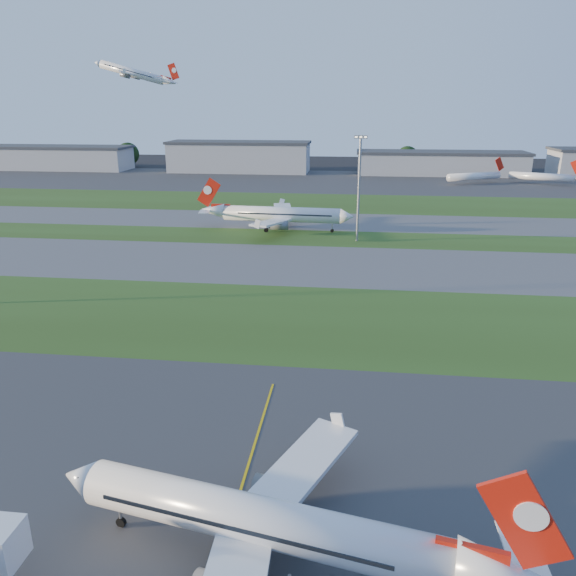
# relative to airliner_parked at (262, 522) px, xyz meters

# --- Properties ---
(ground) EXTENTS (700.00, 700.00, 0.00)m
(ground) POSITION_rel_airliner_parked_xyz_m (-8.32, -1.96, -3.77)
(ground) COLOR black
(ground) RESTS_ON ground
(apron_near) EXTENTS (300.00, 70.00, 0.01)m
(apron_near) POSITION_rel_airliner_parked_xyz_m (-8.32, -1.96, -3.77)
(apron_near) COLOR #333335
(apron_near) RESTS_ON ground
(grass_strip_a) EXTENTS (300.00, 34.00, 0.01)m
(grass_strip_a) POSITION_rel_airliner_parked_xyz_m (-8.32, 50.04, -3.77)
(grass_strip_a) COLOR #2E4416
(grass_strip_a) RESTS_ON ground
(taxiway_a) EXTENTS (300.00, 32.00, 0.01)m
(taxiway_a) POSITION_rel_airliner_parked_xyz_m (-8.32, 83.04, -3.77)
(taxiway_a) COLOR #515154
(taxiway_a) RESTS_ON ground
(grass_strip_b) EXTENTS (300.00, 18.00, 0.01)m
(grass_strip_b) POSITION_rel_airliner_parked_xyz_m (-8.32, 108.04, -3.77)
(grass_strip_b) COLOR #2E4416
(grass_strip_b) RESTS_ON ground
(taxiway_b) EXTENTS (300.00, 26.00, 0.01)m
(taxiway_b) POSITION_rel_airliner_parked_xyz_m (-8.32, 130.04, -3.77)
(taxiway_b) COLOR #515154
(taxiway_b) RESTS_ON ground
(grass_strip_c) EXTENTS (300.00, 40.00, 0.01)m
(grass_strip_c) POSITION_rel_airliner_parked_xyz_m (-8.32, 163.04, -3.77)
(grass_strip_c) COLOR #2E4416
(grass_strip_c) RESTS_ON ground
(apron_far) EXTENTS (400.00, 80.00, 0.01)m
(apron_far) POSITION_rel_airliner_parked_xyz_m (-8.32, 223.04, -3.77)
(apron_far) COLOR #333335
(apron_far) RESTS_ON ground
(airliner_parked) EXTENTS (34.07, 28.62, 10.74)m
(airliner_parked) POSITION_rel_airliner_parked_xyz_m (0.00, 0.00, 0.00)
(airliner_parked) COLOR white
(airliner_parked) RESTS_ON ground
(airliner_taxiing) EXTENTS (39.66, 33.59, 12.37)m
(airliner_taxiing) POSITION_rel_airliner_parked_xyz_m (-14.13, 116.06, 0.57)
(airliner_taxiing) COLOR white
(airliner_taxiing) RESTS_ON ground
(airliner_departing) EXTENTS (33.88, 28.75, 10.57)m
(airliner_departing) POSITION_rel_airliner_parked_xyz_m (-87.99, 206.98, 41.58)
(airliner_departing) COLOR white
(mini_jet_near) EXTENTS (26.25, 14.69, 9.48)m
(mini_jet_near) POSITION_rel_airliner_parked_xyz_m (56.67, 220.12, -0.49)
(mini_jet_near) COLOR white
(mini_jet_near) RESTS_ON ground
(mini_jet_far) EXTENTS (26.87, 13.40, 9.48)m
(mini_jet_far) POSITION_rel_airliner_parked_xyz_m (85.21, 222.20, -0.49)
(mini_jet_far) COLOR white
(mini_jet_far) RESTS_ON ground
(light_mast_centre) EXTENTS (3.20, 0.70, 25.80)m
(light_mast_centre) POSITION_rel_airliner_parked_xyz_m (6.68, 106.04, 11.04)
(light_mast_centre) COLOR gray
(light_mast_centre) RESTS_ON ground
(hangar_far_west) EXTENTS (91.80, 23.00, 12.20)m
(hangar_far_west) POSITION_rel_airliner_parked_xyz_m (-158.32, 253.04, 2.36)
(hangar_far_west) COLOR #A1A4A9
(hangar_far_west) RESTS_ON ground
(hangar_west) EXTENTS (71.40, 23.00, 15.20)m
(hangar_west) POSITION_rel_airliner_parked_xyz_m (-53.32, 253.04, 3.86)
(hangar_west) COLOR #A1A4A9
(hangar_west) RESTS_ON ground
(hangar_east) EXTENTS (81.60, 23.00, 11.20)m
(hangar_east) POSITION_rel_airliner_parked_xyz_m (46.68, 253.04, 1.86)
(hangar_east) COLOR #A1A4A9
(hangar_east) RESTS_ON ground
(tree_west) EXTENTS (12.10, 12.10, 13.20)m
(tree_west) POSITION_rel_airliner_parked_xyz_m (-118.32, 268.04, 3.37)
(tree_west) COLOR black
(tree_west) RESTS_ON ground
(tree_mid_west) EXTENTS (9.90, 9.90, 10.80)m
(tree_mid_west) POSITION_rel_airliner_parked_xyz_m (-28.32, 264.04, 2.06)
(tree_mid_west) COLOR black
(tree_mid_west) RESTS_ON ground
(tree_mid_east) EXTENTS (11.55, 11.55, 12.60)m
(tree_mid_east) POSITION_rel_airliner_parked_xyz_m (31.68, 267.04, 3.04)
(tree_mid_east) COLOR black
(tree_mid_east) RESTS_ON ground
(tree_east) EXTENTS (10.45, 10.45, 11.40)m
(tree_east) POSITION_rel_airliner_parked_xyz_m (106.68, 265.04, 2.39)
(tree_east) COLOR black
(tree_east) RESTS_ON ground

